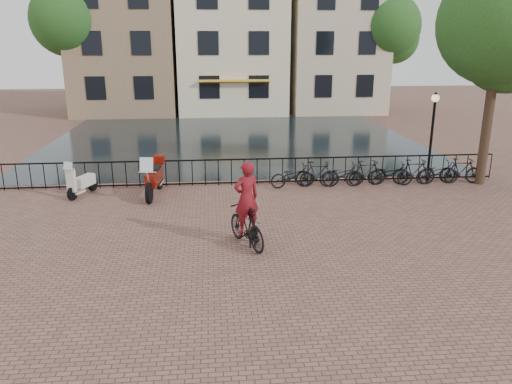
{
  "coord_description": "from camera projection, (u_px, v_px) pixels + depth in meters",
  "views": [
    {
      "loc": [
        -1.25,
        -10.65,
        5.37
      ],
      "look_at": [
        0.0,
        3.0,
        1.2
      ],
      "focal_mm": 35.0,
      "sensor_mm": 36.0,
      "label": 1
    }
  ],
  "objects": [
    {
      "name": "parked_bike_4",
      "position": [
        390.0,
        174.0,
        19.23
      ],
      "size": [
        1.78,
        0.84,
        0.9
      ],
      "primitive_type": "imported",
      "rotation": [
        0.0,
        0.0,
        1.42
      ],
      "color": "black",
      "rests_on": "ground"
    },
    {
      "name": "dog",
      "position": [
        253.0,
        235.0,
        13.58
      ],
      "size": [
        0.43,
        0.88,
        0.57
      ],
      "rotation": [
        0.0,
        0.0,
        -0.2
      ],
      "color": "black",
      "rests_on": "ground"
    },
    {
      "name": "parked_bike_2",
      "position": [
        342.0,
        175.0,
        19.06
      ],
      "size": [
        1.73,
        0.64,
        0.9
      ],
      "primitive_type": "imported",
      "rotation": [
        0.0,
        0.0,
        1.59
      ],
      "color": "black",
      "rests_on": "ground"
    },
    {
      "name": "ground",
      "position": [
        268.0,
        277.0,
        11.82
      ],
      "size": [
        100.0,
        100.0,
        0.0
      ],
      "primitive_type": "plane",
      "color": "brown",
      "rests_on": "ground"
    },
    {
      "name": "parked_bike_7",
      "position": [
        461.0,
        171.0,
        19.46
      ],
      "size": [
        1.71,
        0.66,
        1.0
      ],
      "primitive_type": "imported",
      "rotation": [
        0.0,
        0.0,
        1.46
      ],
      "color": "black",
      "rests_on": "ground"
    },
    {
      "name": "parked_bike_0",
      "position": [
        293.0,
        176.0,
        18.9
      ],
      "size": [
        1.78,
        0.82,
        0.9
      ],
      "primitive_type": "imported",
      "rotation": [
        0.0,
        0.0,
        1.71
      ],
      "color": "black",
      "rests_on": "ground"
    },
    {
      "name": "parked_bike_3",
      "position": [
        366.0,
        173.0,
        19.13
      ],
      "size": [
        1.71,
        0.7,
        1.0
      ],
      "primitive_type": "imported",
      "rotation": [
        0.0,
        0.0,
        1.71
      ],
      "color": "black",
      "rests_on": "ground"
    },
    {
      "name": "lamp_post",
      "position": [
        433.0,
        122.0,
        19.0
      ],
      "size": [
        0.3,
        0.3,
        3.45
      ],
      "color": "black",
      "rests_on": "ground"
    },
    {
      "name": "cyclist",
      "position": [
        247.0,
        209.0,
        13.32
      ],
      "size": [
        1.32,
        2.08,
        2.76
      ],
      "rotation": [
        0.0,
        0.0,
        3.55
      ],
      "color": "black",
      "rests_on": "ground"
    },
    {
      "name": "canal_water",
      "position": [
        233.0,
        139.0,
        28.3
      ],
      "size": [
        20.0,
        20.0,
        0.0
      ],
      "primitive_type": "plane",
      "color": "black",
      "rests_on": "ground"
    },
    {
      "name": "canal_house_right",
      "position": [
        332.0,
        23.0,
        39.2
      ],
      "size": [
        7.0,
        9.0,
        13.3
      ],
      "color": "beige",
      "rests_on": "ground"
    },
    {
      "name": "parked_bike_5",
      "position": [
        414.0,
        172.0,
        19.3
      ],
      "size": [
        1.69,
        0.58,
        1.0
      ],
      "primitive_type": "imported",
      "rotation": [
        0.0,
        0.0,
        1.5
      ],
      "color": "black",
      "rests_on": "ground"
    },
    {
      "name": "tree_far_left",
      "position": [
        67.0,
        20.0,
        34.62
      ],
      "size": [
        5.04,
        5.04,
        9.27
      ],
      "color": "black",
      "rests_on": "ground"
    },
    {
      "name": "parked_bike_1",
      "position": [
        317.0,
        174.0,
        18.96
      ],
      "size": [
        1.71,
        0.65,
        1.0
      ],
      "primitive_type": "imported",
      "rotation": [
        0.0,
        0.0,
        1.46
      ],
      "color": "black",
      "rests_on": "ground"
    },
    {
      "name": "scooter",
      "position": [
        82.0,
        176.0,
        17.87
      ],
      "size": [
        0.98,
        1.58,
        1.42
      ],
      "rotation": [
        0.0,
        0.0,
        -0.39
      ],
      "color": "silver",
      "rests_on": "ground"
    },
    {
      "name": "tree_near_right",
      "position": [
        501.0,
        23.0,
        17.84
      ],
      "size": [
        4.48,
        4.48,
        8.24
      ],
      "color": "black",
      "rests_on": "ground"
    },
    {
      "name": "tree_far_right",
      "position": [
        388.0,
        27.0,
        36.74
      ],
      "size": [
        4.76,
        4.76,
        8.76
      ],
      "color": "black",
      "rests_on": "ground"
    },
    {
      "name": "canal_house_left",
      "position": [
        126.0,
        26.0,
        37.88
      ],
      "size": [
        7.5,
        9.0,
        12.8
      ],
      "color": "#83664C",
      "rests_on": "ground"
    },
    {
      "name": "railing",
      "position": [
        244.0,
        172.0,
        19.29
      ],
      "size": [
        20.0,
        0.05,
        1.02
      ],
      "color": "black",
      "rests_on": "ground"
    },
    {
      "name": "motorcycle",
      "position": [
        154.0,
        173.0,
        17.8
      ],
      "size": [
        0.8,
        2.38,
        1.67
      ],
      "rotation": [
        0.0,
        0.0,
        -0.11
      ],
      "color": "maroon",
      "rests_on": "ground"
    },
    {
      "name": "parked_bike_6",
      "position": [
        437.0,
        173.0,
        19.39
      ],
      "size": [
        1.73,
        0.64,
        0.9
      ],
      "primitive_type": "imported",
      "rotation": [
        0.0,
        0.0,
        1.6
      ],
      "color": "black",
      "rests_on": "ground"
    },
    {
      "name": "canal_house_mid",
      "position": [
        231.0,
        33.0,
        38.72
      ],
      "size": [
        8.0,
        9.5,
        11.8
      ],
      "color": "beige",
      "rests_on": "ground"
    }
  ]
}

